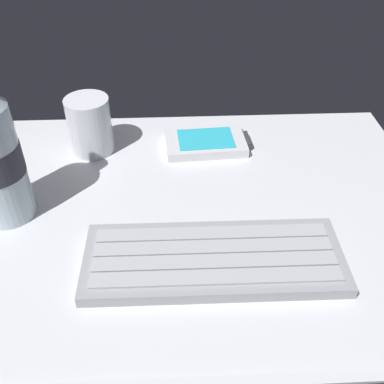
% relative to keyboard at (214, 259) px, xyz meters
% --- Properties ---
extents(ground_plane, '(0.64, 0.48, 0.03)m').
position_rel_keyboard_xyz_m(ground_plane, '(-0.02, 0.09, -0.02)').
color(ground_plane, silver).
extents(keyboard, '(0.29, 0.11, 0.02)m').
position_rel_keyboard_xyz_m(keyboard, '(0.00, 0.00, 0.00)').
color(keyboard, '#93969B').
rests_on(keyboard, ground_plane).
extents(handheld_device, '(0.13, 0.08, 0.02)m').
position_rel_keyboard_xyz_m(handheld_device, '(0.01, 0.24, -0.00)').
color(handheld_device, silver).
rests_on(handheld_device, ground_plane).
extents(juice_cup, '(0.06, 0.06, 0.09)m').
position_rel_keyboard_xyz_m(juice_cup, '(-0.16, 0.24, 0.03)').
color(juice_cup, silver).
rests_on(juice_cup, ground_plane).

